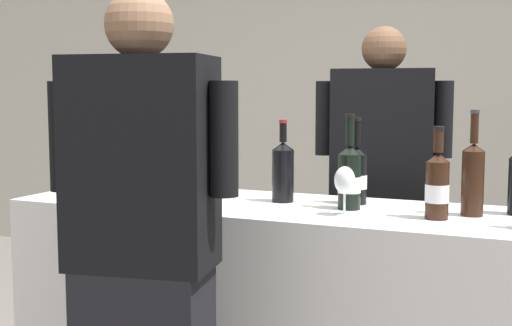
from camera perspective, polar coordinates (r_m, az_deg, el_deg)
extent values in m
cube|color=beige|center=(4.95, 13.72, 6.29)|extent=(8.00, 0.10, 2.80)
cylinder|color=black|center=(2.40, 7.85, -1.58)|extent=(0.08, 0.08, 0.19)
cone|color=black|center=(2.39, 7.89, 1.10)|extent=(0.08, 0.08, 0.03)
cylinder|color=black|center=(2.38, 7.91, 2.65)|extent=(0.03, 0.03, 0.10)
cylinder|color=black|center=(2.38, 7.93, 3.97)|extent=(0.03, 0.03, 0.01)
cylinder|color=silver|center=(2.40, 7.84, -1.81)|extent=(0.08, 0.08, 0.06)
cylinder|color=black|center=(2.54, 2.27, -1.09)|extent=(0.08, 0.08, 0.20)
cone|color=black|center=(2.53, 2.28, 1.44)|extent=(0.08, 0.08, 0.03)
cylinder|color=black|center=(2.52, 2.29, 2.57)|extent=(0.03, 0.03, 0.07)
cylinder|color=maroon|center=(2.52, 2.29, 3.52)|extent=(0.03, 0.03, 0.01)
cylinder|color=black|center=(2.36, 17.75, -1.66)|extent=(0.07, 0.07, 0.22)
cone|color=black|center=(2.35, 17.84, 1.27)|extent=(0.07, 0.07, 0.03)
cylinder|color=black|center=(2.35, 17.89, 2.78)|extent=(0.03, 0.03, 0.10)
cylinder|color=#333338|center=(2.34, 17.94, 4.14)|extent=(0.03, 0.03, 0.01)
cylinder|color=black|center=(2.65, -12.01, -0.94)|extent=(0.08, 0.08, 0.19)
cone|color=black|center=(2.64, -12.06, 1.56)|extent=(0.08, 0.08, 0.04)
cylinder|color=black|center=(2.63, -12.10, 3.05)|extent=(0.03, 0.03, 0.10)
cylinder|color=#B79333|center=(2.63, -12.12, 4.26)|extent=(0.03, 0.03, 0.01)
cylinder|color=black|center=(2.58, -9.95, -0.99)|extent=(0.08, 0.08, 0.20)
cone|color=black|center=(2.57, -10.00, 1.57)|extent=(0.08, 0.08, 0.03)
cylinder|color=black|center=(2.57, -10.02, 2.72)|extent=(0.03, 0.03, 0.07)
cylinder|color=black|center=(2.57, -10.04, 3.65)|extent=(0.03, 0.03, 0.01)
cylinder|color=silver|center=(2.58, -9.95, -1.22)|extent=(0.08, 0.08, 0.06)
cylinder|color=black|center=(2.27, 14.97, -2.24)|extent=(0.08, 0.08, 0.19)
cone|color=black|center=(2.26, 15.05, 0.48)|extent=(0.08, 0.08, 0.03)
cylinder|color=black|center=(2.26, 15.08, 1.78)|extent=(0.03, 0.03, 0.07)
cylinder|color=black|center=(2.25, 15.11, 2.85)|extent=(0.04, 0.04, 0.01)
cylinder|color=silver|center=(2.27, 14.96, -2.48)|extent=(0.08, 0.08, 0.06)
cylinder|color=black|center=(2.52, 8.43, -1.36)|extent=(0.08, 0.08, 0.18)
cone|color=black|center=(2.51, 8.47, 1.03)|extent=(0.08, 0.08, 0.03)
cylinder|color=black|center=(2.50, 8.49, 2.44)|extent=(0.03, 0.03, 0.10)
cylinder|color=black|center=(2.50, 8.51, 3.67)|extent=(0.03, 0.03, 0.01)
cylinder|color=silver|center=(2.52, 8.43, -1.57)|extent=(0.08, 0.08, 0.05)
cylinder|color=silver|center=(2.29, 7.42, -4.34)|extent=(0.07, 0.07, 0.00)
cylinder|color=silver|center=(2.29, 7.44, -3.38)|extent=(0.01, 0.01, 0.07)
ellipsoid|color=silver|center=(2.27, 7.46, -1.44)|extent=(0.07, 0.07, 0.09)
ellipsoid|color=maroon|center=(2.28, 7.46, -1.84)|extent=(0.05, 0.05, 0.03)
cylinder|color=silver|center=(2.88, -10.15, -0.09)|extent=(0.21, 0.21, 0.22)
torus|color=silver|center=(2.87, -10.20, 2.16)|extent=(0.22, 0.22, 0.01)
cube|color=black|center=(3.15, 10.31, -11.00)|extent=(0.42, 0.30, 0.89)
cube|color=black|center=(3.02, 10.58, 2.39)|extent=(0.46, 0.31, 0.57)
sphere|color=brown|center=(3.02, 10.71, 9.42)|extent=(0.19, 0.19, 0.19)
cylinder|color=black|center=(3.01, 15.48, 3.55)|extent=(0.08, 0.08, 0.33)
cylinder|color=black|center=(3.04, 5.77, 3.77)|extent=(0.08, 0.08, 0.33)
cube|color=black|center=(1.94, -9.59, -0.01)|extent=(0.44, 0.31, 0.60)
sphere|color=#8C664C|center=(1.94, -9.79, 11.42)|extent=(0.19, 0.19, 0.19)
cylinder|color=black|center=(2.04, -15.91, 2.16)|extent=(0.08, 0.08, 0.32)
cylinder|color=black|center=(1.86, -2.71, 2.02)|extent=(0.08, 0.08, 0.32)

